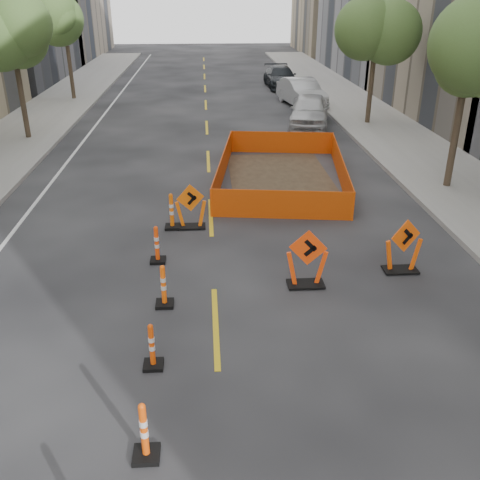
{
  "coord_description": "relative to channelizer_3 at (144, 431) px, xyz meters",
  "views": [
    {
      "loc": [
        -0.12,
        -5.44,
        6.42
      ],
      "look_at": [
        0.64,
        5.88,
        1.1
      ],
      "focal_mm": 40.0,
      "sensor_mm": 36.0,
      "label": 1
    }
  ],
  "objects": [
    {
      "name": "parked_car_near",
      "position": [
        6.43,
        21.38,
        0.29
      ],
      "size": [
        2.88,
        5.01,
        1.61
      ],
      "primitive_type": "imported",
      "rotation": [
        0.0,
        0.0,
        -0.22
      ],
      "color": "silver",
      "rests_on": "ground"
    },
    {
      "name": "channelizer_5",
      "position": [
        0.02,
        4.31,
        -0.01
      ],
      "size": [
        0.4,
        0.4,
        1.01
      ],
      "primitive_type": null,
      "color": "#FF590A",
      "rests_on": "ground"
    },
    {
      "name": "safety_fence",
      "position": [
        3.81,
        12.79,
        -0.05
      ],
      "size": [
        5.31,
        7.93,
        0.93
      ],
      "primitive_type": null,
      "rotation": [
        0.0,
        0.0,
        -0.14
      ],
      "color": "#F35C0C",
      "rests_on": "ground"
    },
    {
      "name": "tree_l_c",
      "position": [
        -7.26,
        19.42,
        4.01
      ],
      "size": [
        2.8,
        2.8,
        5.95
      ],
      "color": "#382B1E",
      "rests_on": "ground"
    },
    {
      "name": "parked_car_mid",
      "position": [
        6.95,
        26.78,
        0.29
      ],
      "size": [
        2.55,
        5.1,
        1.61
      ],
      "primitive_type": "imported",
      "rotation": [
        0.0,
        0.0,
        0.18
      ],
      "color": "#B1B2B6",
      "rests_on": "ground"
    },
    {
      "name": "tree_l_d",
      "position": [
        -7.26,
        29.42,
        4.01
      ],
      "size": [
        2.8,
        2.8,
        5.95
      ],
      "color": "#382B1E",
      "rests_on": "ground"
    },
    {
      "name": "parked_car_far",
      "position": [
        6.61,
        33.56,
        0.21
      ],
      "size": [
        2.18,
        5.07,
        1.46
      ],
      "primitive_type": "imported",
      "rotation": [
        0.0,
        0.0,
        0.03
      ],
      "color": "black",
      "rests_on": "ground"
    },
    {
      "name": "tree_r_c",
      "position": [
        9.54,
        21.42,
        4.01
      ],
      "size": [
        2.8,
        2.8,
        5.95
      ],
      "color": "#382B1E",
      "rests_on": "ground"
    },
    {
      "name": "chevron_sign_right",
      "position": [
        5.83,
        5.52,
        0.2
      ],
      "size": [
        1.09,
        0.86,
        1.43
      ],
      "primitive_type": null,
      "rotation": [
        0.0,
        0.0,
        0.35
      ],
      "color": "#F1500A",
      "rests_on": "ground"
    },
    {
      "name": "channelizer_4",
      "position": [
        -0.07,
        2.15,
        -0.04
      ],
      "size": [
        0.37,
        0.37,
        0.94
      ],
      "primitive_type": null,
      "color": "#DC4309",
      "rests_on": "ground"
    },
    {
      "name": "channelizer_3",
      "position": [
        0.0,
        0.0,
        0.0
      ],
      "size": [
        0.41,
        0.41,
        1.03
      ],
      "primitive_type": null,
      "color": "#F5500A",
      "rests_on": "ground"
    },
    {
      "name": "sidewalk_right",
      "position": [
        10.14,
        11.42,
        -0.44
      ],
      "size": [
        4.0,
        90.0,
        0.15
      ],
      "primitive_type": "cube",
      "color": "gray",
      "rests_on": "ground"
    },
    {
      "name": "chevron_sign_center",
      "position": [
        3.33,
        4.97,
        0.22
      ],
      "size": [
        1.07,
        0.75,
        1.47
      ],
      "primitive_type": null,
      "rotation": [
        0.0,
        0.0,
        -0.18
      ],
      "color": "#F9400A",
      "rests_on": "ground"
    },
    {
      "name": "tree_r_b",
      "position": [
        9.54,
        11.42,
        4.01
      ],
      "size": [
        2.8,
        2.8,
        5.95
      ],
      "color": "#382B1E",
      "rests_on": "ground"
    },
    {
      "name": "chevron_sign_left",
      "position": [
        0.55,
        8.61,
        0.17
      ],
      "size": [
        1.03,
        0.78,
        1.37
      ],
      "primitive_type": null,
      "rotation": [
        0.0,
        0.0,
        0.28
      ],
      "color": "#EC5D09",
      "rests_on": "ground"
    },
    {
      "name": "channelizer_7",
      "position": [
        -0.02,
        8.61,
        0.03
      ],
      "size": [
        0.43,
        0.43,
        1.09
      ],
      "primitive_type": null,
      "color": "#D75709",
      "rests_on": "ground"
    },
    {
      "name": "channelizer_6",
      "position": [
        -0.29,
        6.46,
        -0.01
      ],
      "size": [
        0.4,
        0.4,
        1.01
      ],
      "primitive_type": null,
      "color": "#F0400A",
      "rests_on": "ground"
    }
  ]
}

